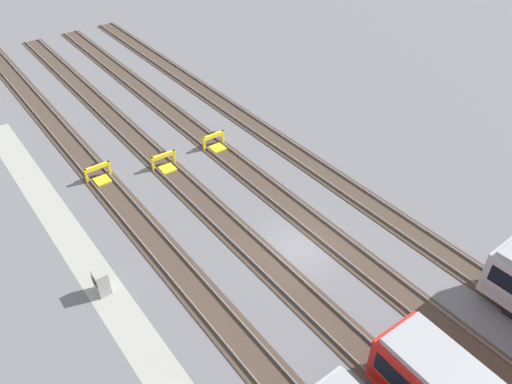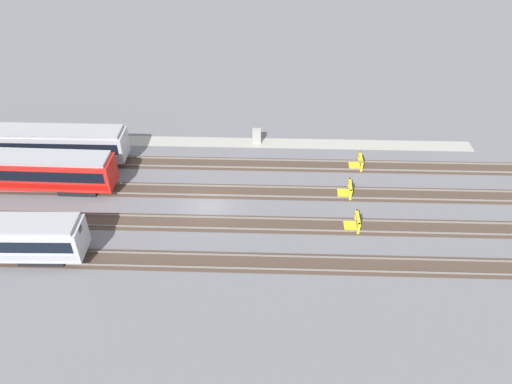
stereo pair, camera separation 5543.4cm
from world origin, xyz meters
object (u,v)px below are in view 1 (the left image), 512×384
at_px(bumper_stop_near_inner_track, 165,162).
at_px(bumper_stop_middle_track, 215,142).
at_px(bumper_stop_nearest_track, 100,174).
at_px(electrical_cabinet, 101,282).

height_order(bumper_stop_near_inner_track, bumper_stop_middle_track, same).
bearing_deg(bumper_stop_middle_track, bumper_stop_nearest_track, -99.20).
relative_size(bumper_stop_middle_track, electrical_cabinet, 1.25).
distance_m(bumper_stop_middle_track, electrical_cabinet, 16.11).
bearing_deg(electrical_cabinet, bumper_stop_near_inner_track, 134.49).
bearing_deg(bumper_stop_middle_track, electrical_cabinet, -56.88).
distance_m(bumper_stop_near_inner_track, electrical_cabinet, 12.43).
bearing_deg(bumper_stop_near_inner_track, bumper_stop_nearest_track, -109.05).
xyz_separation_m(bumper_stop_nearest_track, electrical_cabinet, (10.30, -4.26, 0.29)).
bearing_deg(bumper_stop_near_inner_track, electrical_cabinet, -45.51).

